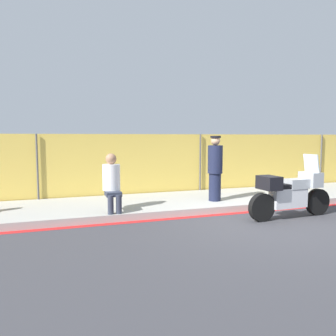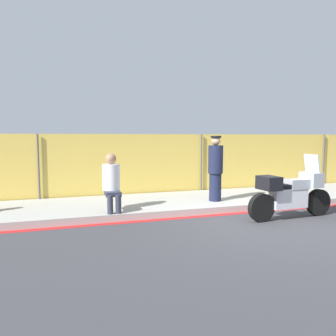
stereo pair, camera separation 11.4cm
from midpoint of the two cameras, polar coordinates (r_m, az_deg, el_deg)
ground_plane at (r=7.50m, az=16.64°, el=-9.17°), size 120.00×120.00×0.00m
sidewalk at (r=9.45m, az=8.33°, el=-5.47°), size 35.77×2.48×0.17m
curb_paint_stripe at (r=8.33m, az=12.54°, el=-7.59°), size 35.77×0.18×0.01m
storefront_fence at (r=10.52m, az=5.10°, el=0.57°), size 33.98×0.17×1.95m
motorcycle at (r=7.99m, az=20.15°, el=-4.09°), size 2.26×0.57×1.46m
officer_standing at (r=8.73m, az=7.83°, el=0.03°), size 0.39×0.39×1.72m
person_seated_on_curb at (r=7.63m, az=-10.18°, el=-1.96°), size 0.40×0.69×1.32m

